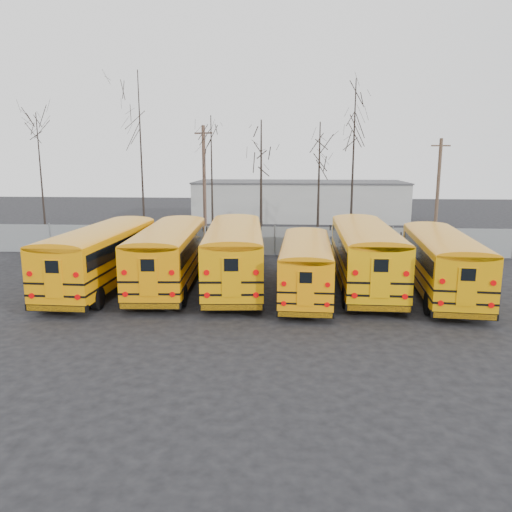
# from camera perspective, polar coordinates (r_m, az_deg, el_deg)

# --- Properties ---
(ground) EXTENTS (120.00, 120.00, 0.00)m
(ground) POSITION_cam_1_polar(r_m,az_deg,el_deg) (23.02, 1.23, -5.73)
(ground) COLOR black
(ground) RESTS_ON ground
(fence) EXTENTS (40.00, 0.04, 2.00)m
(fence) POSITION_cam_1_polar(r_m,az_deg,el_deg) (34.48, 2.17, 1.73)
(fence) COLOR gray
(fence) RESTS_ON ground
(distant_building) EXTENTS (22.00, 8.00, 4.00)m
(distant_building) POSITION_cam_1_polar(r_m,az_deg,el_deg) (54.20, 4.96, 6.27)
(distant_building) COLOR #AFB0AA
(distant_building) RESTS_ON ground
(bus_a) EXTENTS (3.06, 11.81, 3.28)m
(bus_a) POSITION_cam_1_polar(r_m,az_deg,el_deg) (26.90, -17.10, 0.49)
(bus_a) COLOR black
(bus_a) RESTS_ON ground
(bus_b) EXTENTS (3.37, 11.82, 3.27)m
(bus_b) POSITION_cam_1_polar(r_m,az_deg,el_deg) (26.44, -9.81, 0.63)
(bus_b) COLOR black
(bus_b) RESTS_ON ground
(bus_c) EXTENTS (3.74, 12.17, 3.36)m
(bus_c) POSITION_cam_1_polar(r_m,az_deg,el_deg) (26.00, -2.45, 0.72)
(bus_c) COLOR black
(bus_c) RESTS_ON ground
(bus_d) EXTENTS (2.67, 10.28, 2.86)m
(bus_d) POSITION_cam_1_polar(r_m,az_deg,el_deg) (24.58, 5.73, -0.65)
(bus_d) COLOR black
(bus_d) RESTS_ON ground
(bus_e) EXTENTS (3.00, 12.11, 3.37)m
(bus_e) POSITION_cam_1_polar(r_m,az_deg,el_deg) (26.42, 12.29, 0.66)
(bus_e) COLOR black
(bus_e) RESTS_ON ground
(bus_f) EXTENTS (3.50, 11.36, 3.13)m
(bus_f) POSITION_cam_1_polar(r_m,az_deg,el_deg) (26.17, 20.42, -0.22)
(bus_f) COLOR black
(bus_f) RESTS_ON ground
(utility_pole_left) EXTENTS (1.55, 0.74, 9.18)m
(utility_pole_left) POSITION_cam_1_polar(r_m,az_deg,el_deg) (41.38, -5.93, 8.46)
(utility_pole_left) COLOR #513A2D
(utility_pole_left) RESTS_ON ground
(utility_pole_right) EXTENTS (1.43, 0.25, 8.04)m
(utility_pole_right) POSITION_cam_1_polar(r_m,az_deg,el_deg) (39.83, 20.05, 6.89)
(utility_pole_right) COLOR brown
(utility_pole_right) RESTS_ON ground
(tree_0) EXTENTS (0.26, 0.26, 10.11)m
(tree_0) POSITION_cam_1_polar(r_m,az_deg,el_deg) (43.79, -23.34, 8.20)
(tree_0) COLOR black
(tree_0) RESTS_ON ground
(tree_1) EXTENTS (0.26, 0.26, 12.88)m
(tree_1) POSITION_cam_1_polar(r_m,az_deg,el_deg) (38.83, -12.96, 10.60)
(tree_1) COLOR black
(tree_1) RESTS_ON ground
(tree_2) EXTENTS (0.26, 0.26, 9.76)m
(tree_2) POSITION_cam_1_polar(r_m,az_deg,el_deg) (38.77, -5.06, 8.53)
(tree_2) COLOR black
(tree_2) RESTS_ON ground
(tree_3) EXTENTS (0.26, 0.26, 9.35)m
(tree_3) POSITION_cam_1_polar(r_m,az_deg,el_deg) (37.26, 0.59, 8.14)
(tree_3) COLOR black
(tree_3) RESTS_ON ground
(tree_4) EXTENTS (0.26, 0.26, 9.13)m
(tree_4) POSITION_cam_1_polar(r_m,az_deg,el_deg) (36.43, 7.17, 7.81)
(tree_4) COLOR black
(tree_4) RESTS_ON ground
(tree_5) EXTENTS (0.26, 0.26, 12.47)m
(tree_5) POSITION_cam_1_polar(r_m,az_deg,el_deg) (39.82, 11.03, 10.39)
(tree_5) COLOR black
(tree_5) RESTS_ON ground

